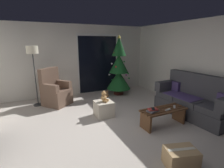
{
  "coord_description": "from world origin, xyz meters",
  "views": [
    {
      "loc": [
        -1.37,
        -3.04,
        1.89
      ],
      "look_at": [
        0.4,
        0.7,
        0.85
      ],
      "focal_mm": 26.88,
      "sensor_mm": 36.0,
      "label": 1
    }
  ],
  "objects_px": {
    "armchair": "(55,92)",
    "teddy_bear_honey": "(104,97)",
    "remote_white": "(168,110)",
    "christmas_tree": "(119,69)",
    "remote_silver": "(174,107)",
    "cell_phone": "(153,109)",
    "ottoman": "(104,109)",
    "book_stack": "(153,110)",
    "coffee_table": "(163,114)",
    "floor_lamp": "(33,56)",
    "teddy_bear_chestnut_by_tree": "(106,95)",
    "cardboard_box_taped_mid_floor": "(181,158)",
    "couch": "(193,101)"
  },
  "relations": [
    {
      "from": "armchair",
      "to": "teddy_bear_honey",
      "type": "distance_m",
      "value": 1.75
    },
    {
      "from": "remote_white",
      "to": "christmas_tree",
      "type": "height_order",
      "value": "christmas_tree"
    },
    {
      "from": "remote_silver",
      "to": "cell_phone",
      "type": "relative_size",
      "value": 1.08
    },
    {
      "from": "remote_white",
      "to": "remote_silver",
      "type": "height_order",
      "value": "same"
    },
    {
      "from": "remote_silver",
      "to": "christmas_tree",
      "type": "relative_size",
      "value": 0.07
    },
    {
      "from": "christmas_tree",
      "to": "ottoman",
      "type": "xyz_separation_m",
      "value": [
        -1.23,
        -1.52,
        -0.74
      ]
    },
    {
      "from": "book_stack",
      "to": "armchair",
      "type": "height_order",
      "value": "armchair"
    },
    {
      "from": "remote_silver",
      "to": "armchair",
      "type": "bearing_deg",
      "value": -2.66
    },
    {
      "from": "cell_phone",
      "to": "ottoman",
      "type": "xyz_separation_m",
      "value": [
        -0.73,
        1.07,
        -0.27
      ]
    },
    {
      "from": "coffee_table",
      "to": "floor_lamp",
      "type": "height_order",
      "value": "floor_lamp"
    },
    {
      "from": "cell_phone",
      "to": "teddy_bear_chestnut_by_tree",
      "type": "bearing_deg",
      "value": 127.08
    },
    {
      "from": "coffee_table",
      "to": "ottoman",
      "type": "bearing_deg",
      "value": 134.36
    },
    {
      "from": "book_stack",
      "to": "cardboard_box_taped_mid_floor",
      "type": "height_order",
      "value": "book_stack"
    },
    {
      "from": "floor_lamp",
      "to": "teddy_bear_chestnut_by_tree",
      "type": "xyz_separation_m",
      "value": [
        2.15,
        -0.33,
        -1.38
      ]
    },
    {
      "from": "couch",
      "to": "teddy_bear_chestnut_by_tree",
      "type": "bearing_deg",
      "value": 124.6
    },
    {
      "from": "coffee_table",
      "to": "floor_lamp",
      "type": "bearing_deg",
      "value": 134.23
    },
    {
      "from": "book_stack",
      "to": "teddy_bear_chestnut_by_tree",
      "type": "relative_size",
      "value": 1.0
    },
    {
      "from": "couch",
      "to": "floor_lamp",
      "type": "xyz_separation_m",
      "value": [
        -3.67,
        2.53,
        1.11
      ]
    },
    {
      "from": "book_stack",
      "to": "christmas_tree",
      "type": "bearing_deg",
      "value": 78.9
    },
    {
      "from": "ottoman",
      "to": "remote_silver",
      "type": "bearing_deg",
      "value": -39.17
    },
    {
      "from": "book_stack",
      "to": "floor_lamp",
      "type": "relative_size",
      "value": 0.16
    },
    {
      "from": "remote_white",
      "to": "armchair",
      "type": "bearing_deg",
      "value": -151.22
    },
    {
      "from": "remote_white",
      "to": "cardboard_box_taped_mid_floor",
      "type": "height_order",
      "value": "remote_white"
    },
    {
      "from": "couch",
      "to": "coffee_table",
      "type": "height_order",
      "value": "couch"
    },
    {
      "from": "couch",
      "to": "armchair",
      "type": "bearing_deg",
      "value": 143.13
    },
    {
      "from": "ottoman",
      "to": "remote_white",
      "type": "bearing_deg",
      "value": -47.17
    },
    {
      "from": "armchair",
      "to": "ottoman",
      "type": "height_order",
      "value": "armchair"
    },
    {
      "from": "coffee_table",
      "to": "ottoman",
      "type": "relative_size",
      "value": 2.5
    },
    {
      "from": "teddy_bear_chestnut_by_tree",
      "to": "cardboard_box_taped_mid_floor",
      "type": "relative_size",
      "value": 0.51
    },
    {
      "from": "remote_silver",
      "to": "christmas_tree",
      "type": "height_order",
      "value": "christmas_tree"
    },
    {
      "from": "teddy_bear_chestnut_by_tree",
      "to": "remote_silver",
      "type": "bearing_deg",
      "value": -72.88
    },
    {
      "from": "book_stack",
      "to": "teddy_bear_chestnut_by_tree",
      "type": "height_order",
      "value": "book_stack"
    },
    {
      "from": "remote_white",
      "to": "cell_phone",
      "type": "distance_m",
      "value": 0.36
    },
    {
      "from": "couch",
      "to": "remote_white",
      "type": "xyz_separation_m",
      "value": [
        -1.06,
        -0.21,
        0.02
      ]
    },
    {
      "from": "remote_silver",
      "to": "cardboard_box_taped_mid_floor",
      "type": "xyz_separation_m",
      "value": [
        -0.96,
        -1.12,
        -0.27
      ]
    },
    {
      "from": "coffee_table",
      "to": "christmas_tree",
      "type": "distance_m",
      "value": 2.68
    },
    {
      "from": "remote_silver",
      "to": "book_stack",
      "type": "xyz_separation_m",
      "value": [
        -0.62,
        0.02,
        0.02
      ]
    },
    {
      "from": "ottoman",
      "to": "teddy_bear_honey",
      "type": "bearing_deg",
      "value": -45.64
    },
    {
      "from": "floor_lamp",
      "to": "cardboard_box_taped_mid_floor",
      "type": "height_order",
      "value": "floor_lamp"
    },
    {
      "from": "cell_phone",
      "to": "teddy_bear_chestnut_by_tree",
      "type": "relative_size",
      "value": 0.5
    },
    {
      "from": "floor_lamp",
      "to": "teddy_bear_honey",
      "type": "xyz_separation_m",
      "value": [
        1.54,
        -1.59,
        -0.99
      ]
    },
    {
      "from": "floor_lamp",
      "to": "cardboard_box_taped_mid_floor",
      "type": "bearing_deg",
      "value": -63.32
    },
    {
      "from": "remote_white",
      "to": "floor_lamp",
      "type": "distance_m",
      "value": 3.93
    },
    {
      "from": "armchair",
      "to": "teddy_bear_chestnut_by_tree",
      "type": "xyz_separation_m",
      "value": [
        1.63,
        -0.16,
        -0.28
      ]
    },
    {
      "from": "remote_white",
      "to": "armchair",
      "type": "height_order",
      "value": "armchair"
    },
    {
      "from": "couch",
      "to": "book_stack",
      "type": "xyz_separation_m",
      "value": [
        -1.41,
        -0.12,
        0.03
      ]
    },
    {
      "from": "christmas_tree",
      "to": "book_stack",
      "type": "bearing_deg",
      "value": -101.1
    },
    {
      "from": "remote_white",
      "to": "armchair",
      "type": "distance_m",
      "value": 3.31
    },
    {
      "from": "couch",
      "to": "remote_silver",
      "type": "xyz_separation_m",
      "value": [
        -0.8,
        -0.14,
        0.02
      ]
    },
    {
      "from": "christmas_tree",
      "to": "teddy_bear_chestnut_by_tree",
      "type": "xyz_separation_m",
      "value": [
        -0.61,
        -0.28,
        -0.82
      ]
    }
  ]
}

